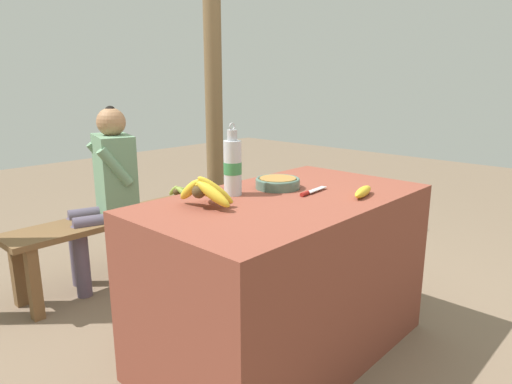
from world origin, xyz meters
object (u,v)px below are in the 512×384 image
(seated_vendor, at_px, (108,185))
(support_post_far, at_px, (213,78))
(water_bottle, at_px, (233,166))
(wooden_bench, at_px, (127,224))
(serving_bowl, at_px, (278,182))
(loose_banana_front, at_px, (363,192))
(banana_bunch_green, at_px, (181,192))
(banana_bunch_ripe, at_px, (207,191))
(knife, at_px, (310,192))

(seated_vendor, height_order, support_post_far, support_post_far)
(water_bottle, xyz_separation_m, wooden_bench, (0.10, 1.11, -0.54))
(serving_bowl, xyz_separation_m, water_bottle, (-0.24, 0.07, 0.10))
(serving_bowl, xyz_separation_m, loose_banana_front, (0.14, -0.39, -0.01))
(water_bottle, bearing_deg, serving_bowl, -15.45)
(serving_bowl, height_order, seated_vendor, seated_vendor)
(wooden_bench, distance_m, banana_bunch_green, 0.47)
(water_bottle, height_order, loose_banana_front, water_bottle)
(seated_vendor, distance_m, support_post_far, 1.36)
(serving_bowl, height_order, support_post_far, support_post_far)
(banana_bunch_ripe, distance_m, support_post_far, 2.04)
(banana_bunch_green, relative_size, support_post_far, 0.12)
(seated_vendor, bearing_deg, knife, 119.32)
(banana_bunch_ripe, height_order, wooden_bench, banana_bunch_ripe)
(loose_banana_front, distance_m, knife, 0.24)
(serving_bowl, distance_m, support_post_far, 1.78)
(wooden_bench, bearing_deg, serving_bowl, -83.06)
(seated_vendor, bearing_deg, wooden_bench, -153.88)
(serving_bowl, relative_size, water_bottle, 0.66)
(serving_bowl, relative_size, banana_bunch_green, 0.71)
(banana_bunch_ripe, height_order, serving_bowl, banana_bunch_ripe)
(serving_bowl, xyz_separation_m, banana_bunch_green, (0.31, 1.17, -0.30))
(wooden_bench, bearing_deg, knife, -83.49)
(serving_bowl, bearing_deg, support_post_far, 58.35)
(banana_bunch_green, bearing_deg, water_bottle, -116.46)
(serving_bowl, relative_size, loose_banana_front, 1.11)
(wooden_bench, relative_size, banana_bunch_green, 5.01)
(banana_bunch_ripe, relative_size, wooden_bench, 0.19)
(banana_bunch_ripe, distance_m, loose_banana_front, 0.72)
(banana_bunch_ripe, distance_m, knife, 0.51)
(loose_banana_front, xyz_separation_m, banana_bunch_green, (0.17, 1.56, -0.29))
(water_bottle, relative_size, wooden_bench, 0.22)
(loose_banana_front, relative_size, support_post_far, 0.07)
(banana_bunch_ripe, distance_m, water_bottle, 0.24)
(wooden_bench, relative_size, support_post_far, 0.58)
(loose_banana_front, xyz_separation_m, support_post_far, (0.76, 1.84, 0.51))
(wooden_bench, height_order, seated_vendor, seated_vendor)
(water_bottle, height_order, banana_bunch_green, water_bottle)
(wooden_bench, distance_m, support_post_far, 1.42)
(water_bottle, xyz_separation_m, banana_bunch_green, (0.55, 1.11, -0.40))
(banana_bunch_ripe, bearing_deg, water_bottle, 17.85)
(banana_bunch_ripe, height_order, water_bottle, water_bottle)
(support_post_far, bearing_deg, seated_vendor, -165.91)
(wooden_bench, height_order, support_post_far, support_post_far)
(serving_bowl, xyz_separation_m, knife, (0.01, -0.19, -0.02))
(serving_bowl, bearing_deg, wooden_bench, 96.94)
(loose_banana_front, xyz_separation_m, wooden_bench, (-0.28, 1.57, -0.43))
(water_bottle, distance_m, knife, 0.38)
(seated_vendor, bearing_deg, water_bottle, 108.93)
(banana_bunch_green, bearing_deg, wooden_bench, 179.54)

